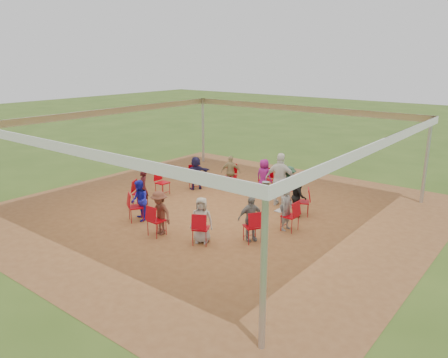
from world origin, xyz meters
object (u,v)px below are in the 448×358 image
Objects in this scene: chair_11 at (252,227)px; laptop at (282,209)px; chair_9 at (157,220)px; chair_0 at (290,216)px; chair_8 at (136,207)px; chair_5 at (195,177)px; person_seated_0 at (287,209)px; chair_1 at (302,202)px; person_seated_6 at (143,188)px; chair_7 at (140,193)px; person_seated_7 at (139,201)px; person_seated_1 at (299,196)px; chair_3 at (266,180)px; person_seated_2 at (289,184)px; person_seated_3 at (264,176)px; person_seated_9 at (202,220)px; chair_4 at (231,176)px; person_seated_8 at (160,213)px; cable_coil at (250,212)px; person_seated_4 at (231,172)px; person_seated_5 at (196,173)px; person_seated_10 at (251,218)px; chair_2 at (292,189)px; chair_10 at (201,228)px; standing_person at (281,180)px; chair_6 at (162,183)px.

chair_11 reaches higher than laptop.
chair_9 and chair_11 have the same top height.
chair_0 is 4.67m from chair_8.
person_seated_0 reaches higher than chair_5.
person_seated_6 reaches higher than chair_1.
chair_7 reaches higher than laptop.
chair_11 is at bearing 176.55° from laptop.
chair_5 is at bearing 60.00° from chair_1.
chair_0 is 0.71× the size of person_seated_7.
person_seated_1 is (3.66, 3.54, 0.19)m from chair_8.
person_seated_0 reaches higher than chair_3.
person_seated_2 is 1.33m from person_seated_3.
person_seated_9 reaches higher than chair_5.
person_seated_8 is (1.23, -4.94, 0.19)m from chair_4.
person_seated_4 is at bearing 140.29° from cable_coil.
person_seated_8 is (-0.12, -5.27, 0.19)m from chair_3.
chair_11 is 0.71× the size of person_seated_4.
person_seated_5 is at bearing 19.86° from chair_4.
chair_3 is 2.45m from cable_coil.
chair_7 is at bearing 45.00° from chair_4.
person_seated_3 and person_seated_9 have the same top height.
person_seated_1 is 1.00× the size of person_seated_10.
chair_1 and chair_4 have the same top height.
chair_2 and chair_4 have the same top height.
chair_2 is 5.09m from person_seated_6.
chair_9 is at bearing 15.00° from chair_8.
person_seated_5 is 3.31× the size of cable_coil.
chair_4 is 2.64m from person_seated_2.
person_seated_2 is at bearing 60.75° from chair_10.
chair_4 is 5.09m from person_seated_10.
person_seated_7 is at bearing 75.00° from person_seated_3.
chair_4 is 0.71× the size of person_seated_4.
standing_person is at bearing 127.24° from person_seated_5.
chair_11 is 3.73m from person_seated_7.
chair_4 is at bearing -90.00° from person_seated_4.
person_seated_7 is at bearing 135.00° from person_seated_10.
person_seated_2 is (0.05, 4.56, 0.19)m from chair_10.
person_seated_8 is at bearing 119.25° from chair_1.
person_seated_5 is (-2.26, -1.23, 0.00)m from person_seated_3.
chair_8 is (1.29, -2.36, 0.00)m from chair_6.
person_seated_9 is (1.17, -4.95, 0.19)m from chair_3.
person_seated_2 reaches higher than chair_5.
person_seated_5 is (-3.49, 3.70, 0.19)m from chair_10.
chair_8 reaches higher than cable_coil.
chair_2 and chair_11 have the same top height.
person_seated_2 is 1.90m from cable_coil.
person_seated_7 is (0.86, -3.54, 0.00)m from person_seated_5.
chair_6 is at bearing 75.00° from chair_1.
person_seated_4 is 4.97m from person_seated_8.
person_seated_5 is at bearing 45.00° from person_seated_2.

